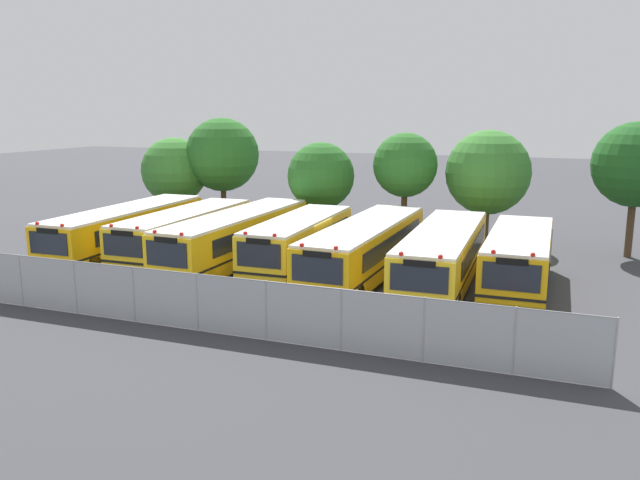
{
  "coord_description": "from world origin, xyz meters",
  "views": [
    {
      "loc": [
        11.39,
        -27.37,
        7.64
      ],
      "look_at": [
        0.89,
        0.0,
        1.6
      ],
      "focal_mm": 35.92,
      "sensor_mm": 36.0,
      "label": 1
    }
  ],
  "objects_px": {
    "traffic_cone": "(491,353)",
    "school_bus_1": "(185,233)",
    "school_bus_5": "(443,255)",
    "tree_5": "(636,164)",
    "tree_2": "(320,177)",
    "tree_0": "(172,170)",
    "school_bus_6": "(519,259)",
    "school_bus_3": "(299,243)",
    "school_bus_0": "(127,229)",
    "tree_3": "(404,165)",
    "tree_1": "(221,156)",
    "school_bus_2": "(237,237)",
    "tree_4": "(489,172)",
    "school_bus_4": "(366,248)"
  },
  "relations": [
    {
      "from": "tree_5",
      "to": "traffic_cone",
      "type": "distance_m",
      "value": 18.56
    },
    {
      "from": "school_bus_5",
      "to": "tree_5",
      "type": "relative_size",
      "value": 1.63
    },
    {
      "from": "tree_0",
      "to": "school_bus_6",
      "type": "bearing_deg",
      "value": -20.66
    },
    {
      "from": "school_bus_5",
      "to": "tree_2",
      "type": "distance_m",
      "value": 11.77
    },
    {
      "from": "school_bus_5",
      "to": "tree_0",
      "type": "height_order",
      "value": "tree_0"
    },
    {
      "from": "school_bus_3",
      "to": "tree_3",
      "type": "bearing_deg",
      "value": -110.3
    },
    {
      "from": "school_bus_3",
      "to": "school_bus_5",
      "type": "distance_m",
      "value": 6.8
    },
    {
      "from": "school_bus_5",
      "to": "tree_3",
      "type": "distance_m",
      "value": 9.84
    },
    {
      "from": "school_bus_2",
      "to": "school_bus_3",
      "type": "relative_size",
      "value": 1.27
    },
    {
      "from": "school_bus_6",
      "to": "tree_0",
      "type": "relative_size",
      "value": 1.6
    },
    {
      "from": "tree_2",
      "to": "tree_5",
      "type": "distance_m",
      "value": 16.77
    },
    {
      "from": "school_bus_3",
      "to": "traffic_cone",
      "type": "relative_size",
      "value": 13.53
    },
    {
      "from": "school_bus_1",
      "to": "school_bus_5",
      "type": "bearing_deg",
      "value": 178.13
    },
    {
      "from": "school_bus_2",
      "to": "traffic_cone",
      "type": "distance_m",
      "value": 15.45
    },
    {
      "from": "school_bus_3",
      "to": "school_bus_6",
      "type": "distance_m",
      "value": 9.94
    },
    {
      "from": "school_bus_0",
      "to": "school_bus_4",
      "type": "height_order",
      "value": "school_bus_4"
    },
    {
      "from": "tree_5",
      "to": "school_bus_1",
      "type": "bearing_deg",
      "value": -157.64
    },
    {
      "from": "tree_1",
      "to": "tree_3",
      "type": "distance_m",
      "value": 12.71
    },
    {
      "from": "school_bus_6",
      "to": "school_bus_1",
      "type": "bearing_deg",
      "value": -0.88
    },
    {
      "from": "school_bus_5",
      "to": "tree_4",
      "type": "height_order",
      "value": "tree_4"
    },
    {
      "from": "school_bus_4",
      "to": "tree_2",
      "type": "xyz_separation_m",
      "value": [
        -5.15,
        7.76,
        2.29
      ]
    },
    {
      "from": "tree_0",
      "to": "tree_2",
      "type": "bearing_deg",
      "value": -5.8
    },
    {
      "from": "tree_0",
      "to": "tree_1",
      "type": "relative_size",
      "value": 0.82
    },
    {
      "from": "school_bus_1",
      "to": "traffic_cone",
      "type": "xyz_separation_m",
      "value": [
        16.26,
        -8.51,
        -1.05
      ]
    },
    {
      "from": "tree_0",
      "to": "tree_1",
      "type": "xyz_separation_m",
      "value": [
        3.06,
        1.13,
        0.92
      ]
    },
    {
      "from": "school_bus_0",
      "to": "school_bus_1",
      "type": "bearing_deg",
      "value": -174.8
    },
    {
      "from": "school_bus_3",
      "to": "school_bus_4",
      "type": "relative_size",
      "value": 0.79
    },
    {
      "from": "tree_2",
      "to": "tree_0",
      "type": "bearing_deg",
      "value": 174.2
    },
    {
      "from": "school_bus_1",
      "to": "school_bus_2",
      "type": "xyz_separation_m",
      "value": [
        3.2,
        -0.34,
        0.07
      ]
    },
    {
      "from": "tree_5",
      "to": "tree_2",
      "type": "bearing_deg",
      "value": -175.18
    },
    {
      "from": "school_bus_4",
      "to": "tree_4",
      "type": "height_order",
      "value": "tree_4"
    },
    {
      "from": "school_bus_5",
      "to": "school_bus_3",
      "type": "bearing_deg",
      "value": -1.45
    },
    {
      "from": "school_bus_1",
      "to": "school_bus_6",
      "type": "bearing_deg",
      "value": 179.06
    },
    {
      "from": "traffic_cone",
      "to": "school_bus_1",
      "type": "bearing_deg",
      "value": 152.38
    },
    {
      "from": "tree_3",
      "to": "tree_5",
      "type": "xyz_separation_m",
      "value": [
        11.91,
        0.57,
        0.39
      ]
    },
    {
      "from": "school_bus_2",
      "to": "school_bus_4",
      "type": "distance_m",
      "value": 6.59
    },
    {
      "from": "school_bus_1",
      "to": "school_bus_4",
      "type": "bearing_deg",
      "value": 177.05
    },
    {
      "from": "traffic_cone",
      "to": "tree_5",
      "type": "bearing_deg",
      "value": 73.72
    },
    {
      "from": "school_bus_0",
      "to": "tree_3",
      "type": "relative_size",
      "value": 1.81
    },
    {
      "from": "school_bus_0",
      "to": "school_bus_1",
      "type": "height_order",
      "value": "school_bus_0"
    },
    {
      "from": "tree_1",
      "to": "tree_4",
      "type": "height_order",
      "value": "tree_1"
    },
    {
      "from": "tree_1",
      "to": "school_bus_3",
      "type": "bearing_deg",
      "value": -45.53
    },
    {
      "from": "school_bus_4",
      "to": "school_bus_3",
      "type": "bearing_deg",
      "value": -0.4
    },
    {
      "from": "school_bus_6",
      "to": "tree_1",
      "type": "xyz_separation_m",
      "value": [
        -19.65,
        9.69,
        3.18
      ]
    },
    {
      "from": "tree_1",
      "to": "traffic_cone",
      "type": "xyz_separation_m",
      "value": [
        19.5,
        -18.11,
        -4.25
      ]
    },
    {
      "from": "school_bus_0",
      "to": "tree_3",
      "type": "bearing_deg",
      "value": -147.15
    },
    {
      "from": "school_bus_0",
      "to": "school_bus_1",
      "type": "relative_size",
      "value": 1.12
    },
    {
      "from": "tree_3",
      "to": "tree_4",
      "type": "distance_m",
      "value": 4.76
    },
    {
      "from": "school_bus_0",
      "to": "school_bus_5",
      "type": "height_order",
      "value": "school_bus_0"
    },
    {
      "from": "school_bus_0",
      "to": "school_bus_6",
      "type": "height_order",
      "value": "school_bus_6"
    }
  ]
}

